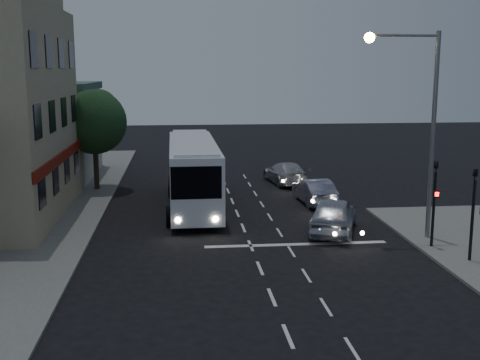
{
  "coord_description": "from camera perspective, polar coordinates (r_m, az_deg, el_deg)",
  "views": [
    {
      "loc": [
        -3.0,
        -22.86,
        7.52
      ],
      "look_at": [
        -0.08,
        5.81,
        2.2
      ],
      "focal_mm": 45.0,
      "sensor_mm": 36.0,
      "label": 1
    }
  ],
  "objects": [
    {
      "name": "ground",
      "position": [
        24.25,
        1.58,
        -7.61
      ],
      "size": [
        120.0,
        120.0,
        0.0
      ],
      "primitive_type": "plane",
      "color": "black"
    },
    {
      "name": "low_building_north",
      "position": [
        44.32,
        -19.56,
        4.51
      ],
      "size": [
        9.4,
        9.4,
        6.5
      ],
      "color": "beige",
      "rests_on": "sidewalk_far"
    },
    {
      "name": "traffic_signal_main",
      "position": [
        26.4,
        17.98,
        -1.19
      ],
      "size": [
        0.25,
        0.35,
        4.1
      ],
      "color": "black",
      "rests_on": "sidewalk_near"
    },
    {
      "name": "car_sedan_a",
      "position": [
        34.33,
        7.06,
        -1.05
      ],
      "size": [
        1.81,
        4.45,
        1.44
      ],
      "primitive_type": "imported",
      "rotation": [
        0.0,
        0.0,
        3.21
      ],
      "color": "#9191A3",
      "rests_on": "ground"
    },
    {
      "name": "streetlight",
      "position": [
        27.17,
        16.67,
        6.25
      ],
      "size": [
        3.32,
        0.44,
        9.0
      ],
      "color": "slate",
      "rests_on": "sidewalk_near"
    },
    {
      "name": "tour_bus",
      "position": [
        33.24,
        -4.47,
        0.88
      ],
      "size": [
        2.87,
        12.12,
        3.71
      ],
      "rotation": [
        0.0,
        0.0,
        0.01
      ],
      "color": "white",
      "rests_on": "ground"
    },
    {
      "name": "car_sedan_b",
      "position": [
        40.18,
        4.33,
        0.68
      ],
      "size": [
        2.65,
        5.15,
        1.43
      ],
      "primitive_type": "imported",
      "rotation": [
        0.0,
        0.0,
        3.28
      ],
      "color": "#B6B6B6",
      "rests_on": "ground"
    },
    {
      "name": "street_tree",
      "position": [
        38.36,
        -13.67,
        5.65
      ],
      "size": [
        4.0,
        4.0,
        6.2
      ],
      "color": "black",
      "rests_on": "sidewalk_far"
    },
    {
      "name": "car_suv",
      "position": [
        28.39,
        8.85,
        -3.29
      ],
      "size": [
        3.51,
        5.28,
        1.67
      ],
      "primitive_type": "imported",
      "rotation": [
        0.0,
        0.0,
        2.8
      ],
      "color": "#AEB3C0",
      "rests_on": "ground"
    },
    {
      "name": "traffic_signal_side",
      "position": [
        24.95,
        21.26,
        -2.05
      ],
      "size": [
        0.18,
        0.15,
        4.1
      ],
      "color": "black",
      "rests_on": "sidewalk_near"
    },
    {
      "name": "road_markings",
      "position": [
        27.56,
        3.36,
        -5.38
      ],
      "size": [
        8.0,
        30.55,
        0.01
      ],
      "color": "silver",
      "rests_on": "ground"
    }
  ]
}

